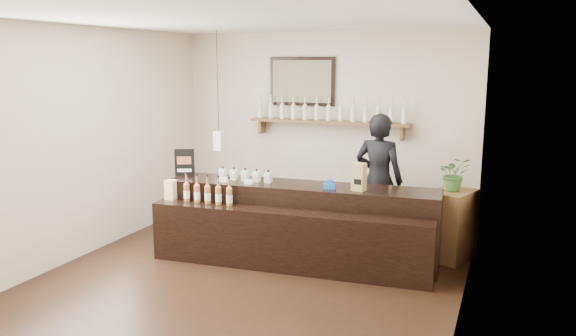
# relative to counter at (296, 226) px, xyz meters

# --- Properties ---
(ground) EXTENTS (5.00, 5.00, 0.00)m
(ground) POSITION_rel_counter_xyz_m (-0.28, -0.58, -0.43)
(ground) COLOR black
(ground) RESTS_ON ground
(room_shell) EXTENTS (5.00, 5.00, 5.00)m
(room_shell) POSITION_rel_counter_xyz_m (-0.28, -0.58, 1.27)
(room_shell) COLOR beige
(room_shell) RESTS_ON ground
(back_wall_decor) EXTENTS (2.66, 0.96, 1.69)m
(back_wall_decor) POSITION_rel_counter_xyz_m (-0.43, 1.80, 1.32)
(back_wall_decor) COLOR brown
(back_wall_decor) RESTS_ON ground
(counter) EXTENTS (3.34, 1.11, 1.08)m
(counter) POSITION_rel_counter_xyz_m (0.00, 0.00, 0.00)
(counter) COLOR black
(counter) RESTS_ON ground
(promo_sign) EXTENTS (0.24, 0.12, 0.35)m
(promo_sign) POSITION_rel_counter_xyz_m (-1.55, 0.04, 0.66)
(promo_sign) COLOR black
(promo_sign) RESTS_ON counter
(paper_bag) EXTENTS (0.16, 0.14, 0.32)m
(paper_bag) POSITION_rel_counter_xyz_m (0.74, 0.07, 0.65)
(paper_bag) COLOR #997C4A
(paper_bag) RESTS_ON counter
(tape_dispenser) EXTENTS (0.15, 0.07, 0.12)m
(tape_dispenser) POSITION_rel_counter_xyz_m (0.41, 0.03, 0.54)
(tape_dispenser) COLOR #1859AB
(tape_dispenser) RESTS_ON counter
(side_cabinet) EXTENTS (0.60, 0.69, 0.85)m
(side_cabinet) POSITION_rel_counter_xyz_m (1.72, 0.80, -0.01)
(side_cabinet) COLOR brown
(side_cabinet) RESTS_ON ground
(potted_plant) EXTENTS (0.45, 0.41, 0.41)m
(potted_plant) POSITION_rel_counter_xyz_m (1.72, 0.80, 0.62)
(potted_plant) COLOR #376227
(potted_plant) RESTS_ON side_cabinet
(shopkeeper) EXTENTS (0.76, 0.55, 1.96)m
(shopkeeper) POSITION_rel_counter_xyz_m (0.77, 0.97, 0.55)
(shopkeeper) COLOR black
(shopkeeper) RESTS_ON ground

